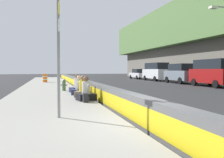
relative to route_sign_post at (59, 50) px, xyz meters
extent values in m
plane|color=#2B2B2D|center=(-1.40, -2.28, -2.21)|extent=(160.00, 160.00, 0.00)
cube|color=gray|center=(-1.40, 0.37, -2.14)|extent=(80.00, 4.40, 0.14)
cube|color=#545456|center=(-1.40, -2.28, -1.79)|extent=(76.00, 0.44, 0.85)
cube|color=gold|center=(-1.40, -2.05, -1.83)|extent=(74.48, 0.01, 0.54)
cylinder|color=gray|center=(0.00, 0.00, -0.27)|extent=(0.09, 0.09, 3.60)
cube|color=yellow|center=(0.00, -0.02, 1.23)|extent=(0.44, 0.02, 0.36)
cube|color=black|center=(0.00, -0.03, 1.23)|extent=(0.30, 0.01, 0.10)
cube|color=white|center=(0.00, -0.02, 0.73)|extent=(0.44, 0.02, 0.36)
cube|color=#1956AD|center=(0.00, -0.03, 0.73)|extent=(0.30, 0.01, 0.10)
cylinder|color=#47663D|center=(9.10, -0.75, -1.71)|extent=(0.24, 0.24, 0.72)
cone|color=gray|center=(9.10, -0.75, -1.27)|extent=(0.26, 0.26, 0.16)
cylinder|color=gray|center=(9.10, -0.92, -1.68)|extent=(0.10, 0.12, 0.10)
cylinder|color=gray|center=(9.10, -0.58, -1.68)|extent=(0.10, 0.12, 0.10)
cube|color=black|center=(3.74, -1.43, -1.92)|extent=(0.86, 0.96, 0.31)
cylinder|color=beige|center=(3.74, -1.43, -1.46)|extent=(0.40, 0.40, 0.59)
sphere|color=brown|center=(3.74, -1.43, -1.04)|extent=(0.26, 0.26, 0.26)
cylinder|color=beige|center=(3.95, -1.39, -1.52)|extent=(0.32, 0.20, 0.52)
cylinder|color=beige|center=(3.52, -1.48, -1.52)|extent=(0.32, 0.20, 0.52)
cube|color=#706651|center=(5.13, -1.48, -1.92)|extent=(0.94, 1.02, 0.31)
cylinder|color=gold|center=(5.13, -1.48, -1.47)|extent=(0.40, 0.40, 0.59)
sphere|color=#8E6647|center=(5.13, -1.48, -1.04)|extent=(0.26, 0.26, 0.26)
cylinder|color=gold|center=(5.33, -1.56, -1.53)|extent=(0.33, 0.23, 0.52)
cylinder|color=gold|center=(4.92, -1.41, -1.53)|extent=(0.33, 0.23, 0.52)
cube|color=#23284C|center=(6.32, -1.42, -1.92)|extent=(0.87, 0.96, 0.31)
cylinder|color=beige|center=(6.32, -1.42, -1.48)|extent=(0.39, 0.39, 0.58)
sphere|color=beige|center=(6.32, -1.42, -1.06)|extent=(0.25, 0.25, 0.25)
cylinder|color=beige|center=(6.53, -1.47, -1.54)|extent=(0.32, 0.20, 0.51)
cylinder|color=beige|center=(6.11, -1.37, -1.54)|extent=(0.32, 0.20, 0.51)
cube|color=#23284C|center=(7.76, -1.50, -1.91)|extent=(0.96, 1.04, 0.32)
cylinder|color=beige|center=(7.76, -1.50, -1.45)|extent=(0.41, 0.41, 0.60)
sphere|color=brown|center=(7.76, -1.50, -1.02)|extent=(0.26, 0.26, 0.26)
cylinder|color=beige|center=(7.97, -1.42, -1.51)|extent=(0.34, 0.23, 0.53)
cylinder|color=beige|center=(7.55, -1.57, -1.51)|extent=(0.34, 0.23, 0.53)
cube|color=#232328|center=(3.09, -1.30, -1.87)|extent=(0.32, 0.22, 0.40)
cube|color=#232328|center=(3.09, -1.44, -1.93)|extent=(0.22, 0.06, 0.20)
cylinder|color=orange|center=(20.79, 0.65, -1.60)|extent=(0.52, 0.52, 0.95)
cylinder|color=white|center=(20.79, 0.65, -1.41)|extent=(0.54, 0.54, 0.10)
cylinder|color=white|center=(20.79, 0.65, -1.74)|extent=(0.54, 0.54, 0.10)
cube|color=silver|center=(9.62, -13.26, 4.66)|extent=(0.44, 0.64, 0.20)
cube|color=maroon|center=(11.08, -14.55, -1.20)|extent=(5.17, 2.16, 1.30)
cube|color=black|center=(10.98, -14.54, -0.10)|extent=(4.16, 1.92, 0.90)
cylinder|color=black|center=(12.75, -13.67, -1.85)|extent=(0.73, 0.25, 0.72)
cylinder|color=black|center=(12.68, -15.55, -1.85)|extent=(0.73, 0.25, 0.72)
cylinder|color=black|center=(9.49, -13.54, -1.85)|extent=(0.73, 0.25, 0.72)
cube|color=slate|center=(16.68, -14.60, -1.28)|extent=(4.85, 2.06, 1.10)
cube|color=black|center=(16.58, -14.60, -0.33)|extent=(3.15, 1.82, 0.80)
cylinder|color=black|center=(18.24, -13.72, -1.83)|extent=(0.77, 0.24, 0.76)
cylinder|color=black|center=(18.19, -15.56, -1.83)|extent=(0.77, 0.24, 0.76)
cylinder|color=black|center=(15.17, -13.63, -1.83)|extent=(0.77, 0.24, 0.76)
cylinder|color=black|center=(15.12, -15.48, -1.83)|extent=(0.77, 0.24, 0.76)
cube|color=silver|center=(23.14, -14.62, -1.20)|extent=(5.14, 2.06, 1.30)
cube|color=black|center=(23.04, -14.62, -0.10)|extent=(4.13, 1.84, 0.90)
cylinder|color=black|center=(24.76, -13.65, -1.85)|extent=(0.72, 0.23, 0.72)
cylinder|color=black|center=(24.79, -15.53, -1.85)|extent=(0.72, 0.23, 0.72)
cylinder|color=black|center=(21.50, -13.71, -1.85)|extent=(0.72, 0.23, 0.72)
cylinder|color=black|center=(21.53, -15.59, -1.85)|extent=(0.72, 0.23, 0.72)
cube|color=silver|center=(29.74, -14.62, -1.52)|extent=(4.52, 1.86, 0.72)
cube|color=black|center=(29.64, -14.62, -0.83)|extent=(2.22, 1.65, 0.66)
cylinder|color=black|center=(31.17, -13.73, -1.88)|extent=(0.66, 0.23, 0.66)
cylinder|color=black|center=(31.19, -15.46, -1.88)|extent=(0.66, 0.23, 0.66)
cylinder|color=black|center=(28.29, -13.77, -1.88)|extent=(0.66, 0.23, 0.66)
cylinder|color=black|center=(28.31, -15.50, -1.88)|extent=(0.66, 0.23, 0.66)
camera|label=1|loc=(-7.25, 0.32, -0.60)|focal=37.25mm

